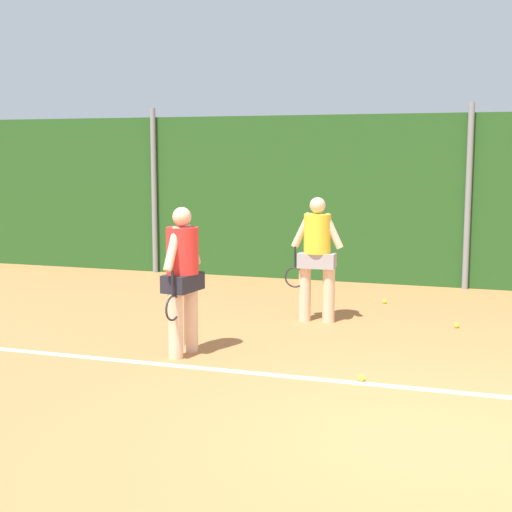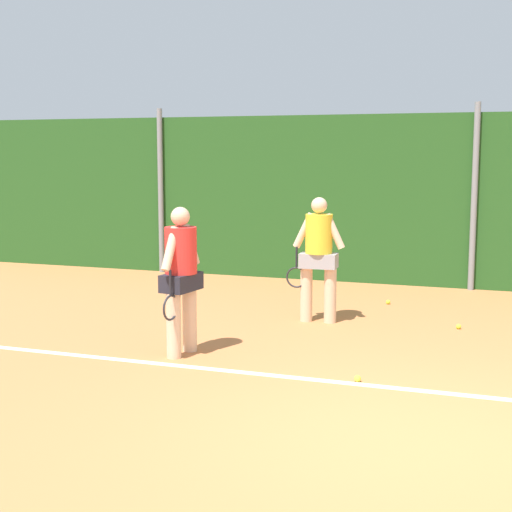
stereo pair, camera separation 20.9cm
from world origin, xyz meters
TOP-DOWN VIEW (x-y plane):
  - ground_plane at (0.00, 2.08)m, footprint 29.99×29.99m
  - hedge_fence_backdrop at (0.00, 7.05)m, footprint 19.49×0.25m
  - fence_post_left at (-5.62, 6.87)m, footprint 0.10×0.10m
  - fence_post_center at (0.00, 6.87)m, footprint 0.10×0.10m
  - court_baseline_paint at (0.00, 1.27)m, footprint 14.25×0.10m
  - player_foreground_near at (-2.80, 1.70)m, footprint 0.35×0.78m
  - player_midcourt at (-1.78, 3.78)m, footprint 0.77×0.36m
  - tennis_ball_1 at (0.03, 3.96)m, footprint 0.07×0.07m
  - tennis_ball_5 at (-1.09, 5.24)m, footprint 0.07×0.07m
  - tennis_ball_10 at (-0.74, 1.35)m, footprint 0.07×0.07m

SIDE VIEW (x-z plane):
  - ground_plane at x=0.00m, z-range 0.00..0.00m
  - court_baseline_paint at x=0.00m, z-range 0.00..0.01m
  - tennis_ball_1 at x=0.03m, z-range 0.00..0.07m
  - tennis_ball_5 at x=-1.09m, z-range 0.00..0.07m
  - tennis_ball_10 at x=-0.74m, z-range 0.00..0.07m
  - player_foreground_near at x=-2.80m, z-range 0.10..1.75m
  - player_midcourt at x=-1.78m, z-range 0.10..1.76m
  - hedge_fence_backdrop at x=0.00m, z-range 0.00..2.88m
  - fence_post_left at x=-5.62m, z-range 0.00..3.04m
  - fence_post_center at x=0.00m, z-range 0.00..3.04m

